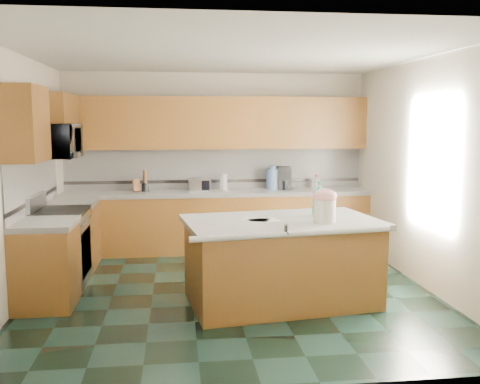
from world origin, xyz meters
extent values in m
plane|color=black|center=(0.00, 0.00, 0.00)|extent=(4.60, 4.60, 0.00)
plane|color=white|center=(0.00, 0.00, 2.70)|extent=(4.60, 4.60, 0.00)
cube|color=beige|center=(0.00, 2.32, 1.35)|extent=(4.60, 0.04, 2.70)
cube|color=beige|center=(0.00, -2.32, 1.35)|extent=(4.60, 0.04, 2.70)
cube|color=beige|center=(-2.32, 0.00, 1.35)|extent=(0.04, 4.60, 2.70)
cube|color=beige|center=(2.32, 0.00, 1.35)|extent=(0.04, 4.60, 2.70)
cube|color=#341E0C|center=(0.00, 2.00, 0.43)|extent=(4.60, 0.60, 0.86)
cube|color=white|center=(0.00, 2.00, 0.89)|extent=(4.60, 0.64, 0.06)
cube|color=#341E0C|center=(0.00, 2.13, 1.94)|extent=(4.60, 0.33, 0.78)
cube|color=silver|center=(0.00, 2.29, 1.24)|extent=(4.60, 0.02, 0.63)
cube|color=black|center=(0.00, 2.28, 1.04)|extent=(4.60, 0.01, 0.05)
cube|color=#341E0C|center=(-2.00, 1.29, 0.43)|extent=(0.60, 0.82, 0.86)
cube|color=white|center=(-2.00, 1.29, 0.89)|extent=(0.64, 0.82, 0.06)
cube|color=#341E0C|center=(-2.00, -0.24, 0.43)|extent=(0.60, 0.72, 0.86)
cube|color=white|center=(-2.00, -0.24, 0.89)|extent=(0.64, 0.72, 0.06)
cube|color=silver|center=(-2.29, 0.55, 1.24)|extent=(0.02, 2.30, 0.63)
cube|color=black|center=(-2.28, 0.55, 1.04)|extent=(0.01, 2.30, 0.05)
cube|color=#341E0C|center=(-2.13, 1.42, 1.94)|extent=(0.33, 1.09, 0.78)
cube|color=#341E0C|center=(-2.13, -0.24, 1.94)|extent=(0.33, 0.72, 0.78)
cube|color=#B7B7BC|center=(-2.00, 0.50, 0.44)|extent=(0.60, 0.76, 0.88)
cube|color=black|center=(-1.71, 0.50, 0.40)|extent=(0.02, 0.68, 0.55)
cube|color=black|center=(-2.00, 0.50, 0.90)|extent=(0.62, 0.78, 0.04)
cylinder|color=#B7B7BC|center=(-1.68, 0.50, 0.78)|extent=(0.02, 0.66, 0.02)
cube|color=#B7B7BC|center=(-2.26, 0.50, 1.02)|extent=(0.06, 0.76, 0.18)
imported|color=#B7B7BC|center=(-2.00, 0.50, 1.73)|extent=(0.50, 0.73, 0.41)
cube|color=#341E0C|center=(0.51, -0.43, 0.43)|extent=(2.07, 1.37, 0.86)
cube|color=white|center=(0.51, -0.43, 0.89)|extent=(2.19, 1.48, 0.06)
cylinder|color=white|center=(0.51, -1.03, 0.89)|extent=(2.03, 0.34, 0.06)
cylinder|color=silver|center=(0.92, -0.65, 1.04)|extent=(0.30, 0.30, 0.24)
ellipsoid|color=pink|center=(0.92, -0.65, 1.20)|extent=(0.25, 0.25, 0.15)
cylinder|color=tan|center=(0.92, -0.65, 1.25)|extent=(0.08, 0.03, 0.03)
sphere|color=tan|center=(0.88, -0.65, 1.25)|extent=(0.04, 0.04, 0.04)
sphere|color=tan|center=(0.96, -0.65, 1.25)|extent=(0.04, 0.04, 0.04)
imported|color=teal|center=(0.95, -0.28, 1.11)|extent=(0.17, 0.17, 0.39)
cube|color=white|center=(0.30, -0.46, 0.92)|extent=(0.36, 0.31, 0.00)
cube|color=white|center=(0.22, -0.42, 0.92)|extent=(0.33, 0.29, 0.00)
cube|color=black|center=(0.43, -1.01, 0.93)|extent=(0.06, 0.11, 0.09)
cylinder|color=black|center=(0.43, -1.07, 0.91)|extent=(0.02, 0.07, 0.02)
cube|color=#472814|center=(-1.20, 2.05, 1.01)|extent=(0.13, 0.16, 0.20)
cylinder|color=black|center=(-1.08, 2.08, 0.99)|extent=(0.10, 0.10, 0.13)
cylinder|color=#472814|center=(-1.08, 2.08, 1.15)|extent=(0.06, 0.06, 0.19)
cube|color=#B7B7BC|center=(-0.26, 2.05, 1.01)|extent=(0.33, 0.24, 0.19)
cube|color=black|center=(-0.26, 1.95, 1.01)|extent=(0.28, 0.01, 0.15)
cylinder|color=white|center=(0.11, 2.10, 1.05)|extent=(0.11, 0.11, 0.25)
cylinder|color=#B7B7BC|center=(0.11, 2.10, 0.93)|extent=(0.17, 0.17, 0.01)
cylinder|color=#5675A9|center=(0.86, 2.06, 1.08)|extent=(0.20, 0.20, 0.32)
cylinder|color=#5675A9|center=(0.86, 2.06, 1.26)|extent=(0.09, 0.09, 0.05)
cube|color=black|center=(1.04, 2.08, 1.10)|extent=(0.22, 0.24, 0.35)
cylinder|color=black|center=(1.04, 2.03, 0.99)|extent=(0.14, 0.14, 0.14)
imported|color=white|center=(1.54, 2.05, 1.02)|extent=(0.12, 0.12, 0.20)
cylinder|color=red|center=(1.54, 2.05, 1.13)|extent=(0.02, 0.02, 0.03)
cube|color=white|center=(2.29, -0.20, 1.50)|extent=(0.02, 1.40, 1.10)
camera|label=1|loc=(-0.61, -5.97, 1.96)|focal=40.00mm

